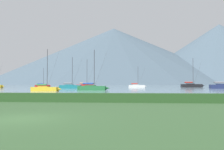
{
  "coord_description": "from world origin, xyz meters",
  "views": [
    {
      "loc": [
        5.73,
        -12.02,
        1.85
      ],
      "look_at": [
        0.34,
        50.91,
        3.83
      ],
      "focal_mm": 39.04,
      "sensor_mm": 36.0,
      "label": 1
    }
  ],
  "objects": [
    {
      "name": "ground_plane",
      "position": [
        0.0,
        0.0,
        0.0
      ],
      "size": [
        1000.0,
        1000.0,
        0.0
      ],
      "primitive_type": "plane",
      "color": "#385B33"
    },
    {
      "name": "sailboat_slip_11",
      "position": [
        -31.75,
        86.44,
        0.55
      ],
      "size": [
        6.75,
        2.5,
        7.86
      ],
      "rotation": [
        0.0,
        0.0,
        0.09
      ],
      "color": "red",
      "rests_on": "harbor_water"
    },
    {
      "name": "distant_hill_west_ridge",
      "position": [
        -22.43,
        347.6,
        41.3
      ],
      "size": [
        351.9,
        351.9,
        82.6
      ],
      "primitive_type": "cone",
      "color": "#4C6070",
      "rests_on": "ground_plane"
    },
    {
      "name": "distant_hill_east_ridge",
      "position": [
        122.63,
        326.79,
        40.52
      ],
      "size": [
        251.73,
        251.73,
        81.05
      ],
      "primitive_type": "cone",
      "color": "#4C6070",
      "rests_on": "ground_plane"
    },
    {
      "name": "sailboat_slip_1",
      "position": [
        -13.82,
        63.47,
        0.65
      ],
      "size": [
        7.75,
        2.34,
        9.89
      ],
      "rotation": [
        0.0,
        0.0,
        0.01
      ],
      "color": "#19707A",
      "rests_on": "harbor_water"
    },
    {
      "name": "sailboat_slip_10",
      "position": [
        7.26,
        79.88,
        0.57
      ],
      "size": [
        6.94,
        2.59,
        8.08
      ],
      "rotation": [
        0.0,
        0.0,
        0.1
      ],
      "color": "white",
      "rests_on": "harbor_water"
    },
    {
      "name": "sailboat_slip_5",
      "position": [
        -4.03,
        46.16,
        0.64
      ],
      "size": [
        7.71,
        2.3,
        9.84
      ],
      "rotation": [
        0.0,
        0.0,
        0.0
      ],
      "color": "#236B38",
      "rests_on": "harbor_water"
    },
    {
      "name": "harbor_water",
      "position": [
        0.0,
        137.0,
        0.0
      ],
      "size": [
        320.0,
        246.0,
        0.0
      ],
      "primitive_type": "cube",
      "color": "gray",
      "rests_on": "ground_plane"
    },
    {
      "name": "hedge_line",
      "position": [
        0.0,
        11.0,
        0.42
      ],
      "size": [
        80.0,
        1.2,
        0.85
      ],
      "primitive_type": "cube",
      "color": "#284C23",
      "rests_on": "ground_plane"
    },
    {
      "name": "sailboat_slip_0",
      "position": [
        -13.21,
        39.39,
        0.55
      ],
      "size": [
        6.54,
        1.95,
        9.16
      ],
      "rotation": [
        0.0,
        0.0,
        0.0
      ],
      "color": "gold",
      "rests_on": "harbor_water"
    },
    {
      "name": "sailboat_slip_7",
      "position": [
        33.91,
        66.59,
        0.76
      ],
      "size": [
        9.07,
        2.89,
        12.33
      ],
      "rotation": [
        0.0,
        0.0,
        -0.03
      ],
      "color": "navy",
      "rests_on": "harbor_water"
    },
    {
      "name": "sailboat_slip_4",
      "position": [
        29.11,
        87.12,
        0.77
      ],
      "size": [
        9.29,
        3.17,
        11.72
      ],
      "rotation": [
        0.0,
        0.0,
        0.06
      ],
      "color": "black",
      "rests_on": "harbor_water"
    },
    {
      "name": "distant_hill_central_peak",
      "position": [
        41.98,
        403.5,
        22.24
      ],
      "size": [
        192.89,
        192.89,
        44.48
      ],
      "primitive_type": "cone",
      "color": "slate",
      "rests_on": "ground_plane"
    },
    {
      "name": "sailboat_slip_3",
      "position": [
        -12.45,
        81.01,
        0.67
      ],
      "size": [
        7.98,
        2.79,
        10.84
      ],
      "rotation": [
        0.0,
        0.0,
        0.07
      ],
      "color": "red",
      "rests_on": "harbor_water"
    }
  ]
}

